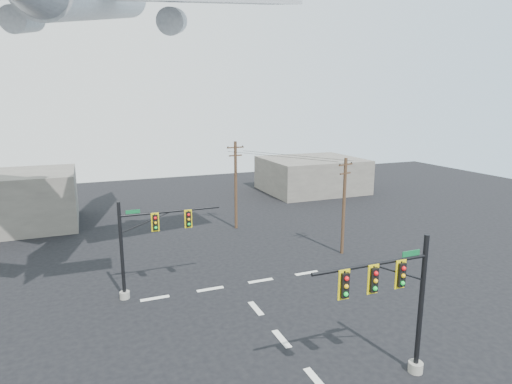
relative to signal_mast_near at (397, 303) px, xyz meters
name	(u,v)px	position (x,y,z in m)	size (l,w,h in m)	color
ground	(316,380)	(-3.47, 1.38, -4.11)	(120.00, 120.00, 0.00)	black
lane_markings	(272,328)	(-3.47, 6.72, -4.10)	(14.00, 21.20, 0.01)	silver
signal_mast_near	(397,303)	(0.00, 0.00, 0.00)	(6.55, 0.80, 7.30)	gray
signal_mast_far	(145,245)	(-9.88, 14.14, -0.36)	(7.31, 0.76, 6.92)	gray
utility_pole_a	(344,205)	(7.67, 16.24, 0.43)	(1.69, 0.63, 8.68)	#4A3220
utility_pole_b	(236,184)	(1.38, 27.20, 0.80)	(1.90, 0.34, 9.38)	#4A3220
power_lines	(285,156)	(4.52, 21.72, 4.27)	(7.93, 10.98, 0.03)	black
building_right	(312,175)	(18.53, 41.38, -1.61)	(14.00, 12.00, 5.00)	slate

